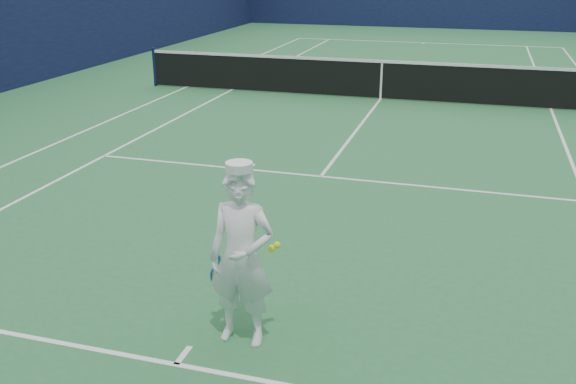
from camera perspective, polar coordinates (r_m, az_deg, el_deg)
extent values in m
plane|color=#276839|center=(16.82, 8.21, 8.14)|extent=(80.00, 80.00, 0.00)
cube|color=white|center=(28.48, 11.98, 12.85)|extent=(11.03, 0.06, 0.01)
cube|color=white|center=(6.08, -9.92, -14.88)|extent=(11.03, 0.06, 0.01)
cube|color=white|center=(18.41, -9.12, 9.15)|extent=(0.06, 23.83, 0.01)
cube|color=white|center=(17.87, -5.10, 8.99)|extent=(0.06, 23.77, 0.01)
cube|color=white|center=(16.74, 22.35, 6.79)|extent=(0.06, 23.77, 0.01)
cube|color=white|center=(23.07, 10.70, 11.28)|extent=(8.23, 0.06, 0.01)
cube|color=white|center=(10.74, 2.94, 1.39)|extent=(8.23, 0.06, 0.01)
cube|color=white|center=(16.82, 8.21, 8.16)|extent=(0.06, 12.80, 0.01)
cube|color=white|center=(28.33, 11.96, 12.82)|extent=(0.06, 0.30, 0.01)
cube|color=white|center=(6.19, -9.30, -14.14)|extent=(0.06, 0.30, 0.01)
cube|color=#10153D|center=(20.50, -21.33, 14.83)|extent=(0.12, 36.12, 4.00)
cylinder|color=#141E4C|center=(18.72, -11.78, 10.82)|extent=(0.09, 0.09, 1.07)
cube|color=black|center=(16.72, 8.29, 9.82)|extent=(12.79, 0.02, 0.92)
cube|color=white|center=(16.64, 8.38, 11.41)|extent=(12.79, 0.04, 0.07)
cube|color=white|center=(16.73, 8.29, 9.72)|extent=(0.05, 0.03, 0.94)
imported|color=white|center=(5.94, -4.15, -5.88)|extent=(0.63, 0.42, 1.73)
cylinder|color=white|center=(5.61, -4.38, 2.26)|extent=(0.24, 0.24, 0.08)
cube|color=white|center=(5.73, -3.92, 2.36)|extent=(0.18, 0.10, 0.02)
cylinder|color=navy|center=(6.09, -6.39, -4.99)|extent=(0.03, 0.09, 0.22)
cube|color=#1F56AC|center=(6.22, -6.11, -6.27)|extent=(0.02, 0.02, 0.14)
torus|color=#1F56AC|center=(6.36, -5.85, -7.69)|extent=(0.29, 0.10, 0.29)
cube|color=beige|center=(6.36, -5.85, -7.69)|extent=(0.22, 0.01, 0.30)
sphere|color=#EFF41B|center=(5.91, -1.46, -5.03)|extent=(0.07, 0.07, 0.07)
sphere|color=#EFF41B|center=(5.90, -0.99, -4.74)|extent=(0.07, 0.07, 0.07)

